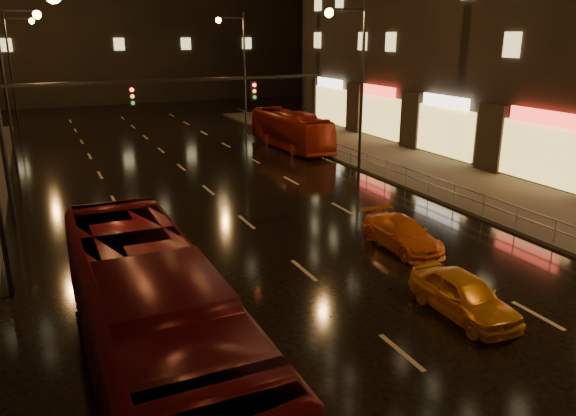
{
  "coord_description": "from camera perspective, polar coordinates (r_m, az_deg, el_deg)",
  "views": [
    {
      "loc": [
        -8.27,
        -6.82,
        8.22
      ],
      "look_at": [
        -0.69,
        9.87,
        2.5
      ],
      "focal_mm": 35.0,
      "sensor_mm": 36.0,
      "label": 1
    }
  ],
  "objects": [
    {
      "name": "bus_curb",
      "position": [
        41.93,
        0.26,
        7.91
      ],
      "size": [
        2.5,
        9.82,
        2.72
      ],
      "primitive_type": "imported",
      "rotation": [
        0.0,
        0.0,
        0.02
      ],
      "color": "#9F210F",
      "rests_on": "ground"
    },
    {
      "name": "ground",
      "position": [
        29.24,
        -6.98,
        0.87
      ],
      "size": [
        140.0,
        140.0,
        0.0
      ],
      "primitive_type": "plane",
      "color": "black",
      "rests_on": "ground"
    },
    {
      "name": "sidewalk_right",
      "position": [
        31.88,
        19.82,
        1.48
      ],
      "size": [
        7.0,
        70.0,
        0.15
      ],
      "primitive_type": "cube",
      "color": "#38332D",
      "rests_on": "ground"
    },
    {
      "name": "taxi_near",
      "position": [
        17.92,
        17.41,
        -8.45
      ],
      "size": [
        1.62,
        3.92,
        1.33
      ],
      "primitive_type": "imported",
      "rotation": [
        0.0,
        0.0,
        -0.01
      ],
      "color": "orange",
      "rests_on": "ground"
    },
    {
      "name": "traffic_signal",
      "position": [
        27.23,
        -17.67,
        9.18
      ],
      "size": [
        15.31,
        0.32,
        6.2
      ],
      "color": "black",
      "rests_on": "ground"
    },
    {
      "name": "taxi_far",
      "position": [
        22.77,
        11.53,
        -2.58
      ],
      "size": [
        1.78,
        4.18,
        1.2
      ],
      "primitive_type": "imported",
      "rotation": [
        0.0,
        0.0,
        -0.02
      ],
      "color": "orange",
      "rests_on": "ground"
    },
    {
      "name": "bus_red",
      "position": [
        13.72,
        -13.56,
        -11.53
      ],
      "size": [
        2.94,
        12.27,
        3.41
      ],
      "primitive_type": "imported",
      "rotation": [
        0.0,
        0.0,
        0.01
      ],
      "color": "#5B0D13",
      "rests_on": "ground"
    },
    {
      "name": "railing_right",
      "position": [
        31.79,
        11.94,
        3.63
      ],
      "size": [
        0.05,
        56.0,
        1.0
      ],
      "color": "#99999E",
      "rests_on": "sidewalk_right"
    }
  ]
}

